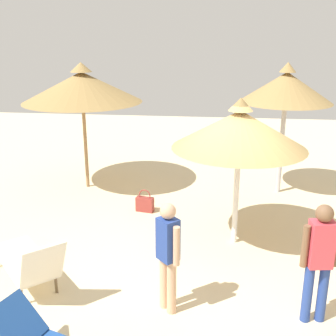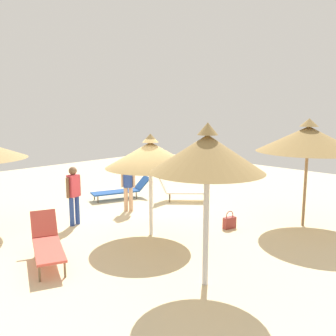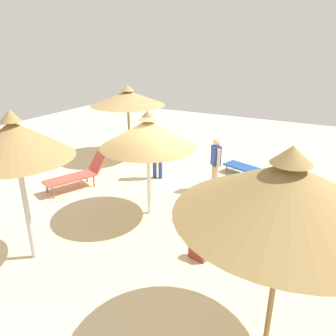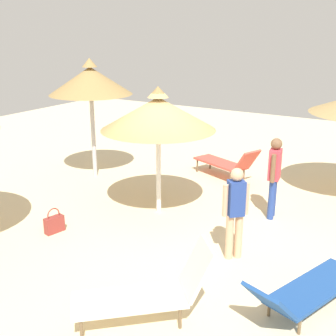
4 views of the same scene
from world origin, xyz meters
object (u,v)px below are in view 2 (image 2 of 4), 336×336
(lounge_chair_center, at_px, (47,242))
(handbag, at_px, (229,222))
(parasol_umbrella_edge, at_px, (308,139))
(person_standing_front, at_px, (128,184))
(lounge_chair_back, at_px, (179,189))
(person_standing_near_right, at_px, (74,192))
(parasol_umbrella_far_left, at_px, (207,154))
(parasol_umbrella_front, at_px, (151,155))
(lounge_chair_near_left, at_px, (122,190))

(lounge_chair_center, bearing_deg, handbag, -108.72)
(parasol_umbrella_edge, relative_size, person_standing_front, 1.89)
(lounge_chair_back, xyz_separation_m, person_standing_front, (0.28, 2.09, 0.45))
(parasol_umbrella_edge, distance_m, person_standing_near_right, 6.59)
(parasol_umbrella_far_left, distance_m, lounge_chair_center, 3.98)
(person_standing_near_right, bearing_deg, parasol_umbrella_front, -155.24)
(parasol_umbrella_far_left, bearing_deg, lounge_chair_back, -42.80)
(handbag, bearing_deg, lounge_chair_near_left, 0.04)
(parasol_umbrella_edge, height_order, person_standing_near_right, parasol_umbrella_edge)
(parasol_umbrella_far_left, bearing_deg, lounge_chair_near_left, -25.50)
(parasol_umbrella_far_left, relative_size, lounge_chair_near_left, 1.37)
(lounge_chair_center, bearing_deg, lounge_chair_back, -75.74)
(handbag, bearing_deg, person_standing_near_right, 40.58)
(lounge_chair_center, bearing_deg, parasol_umbrella_edge, -114.91)
(parasol_umbrella_edge, bearing_deg, handbag, 51.02)
(parasol_umbrella_edge, height_order, person_standing_front, parasol_umbrella_edge)
(handbag, bearing_deg, lounge_chair_back, -22.08)
(person_standing_near_right, xyz_separation_m, person_standing_front, (-0.01, -1.94, -0.06))
(parasol_umbrella_front, distance_m, lounge_chair_near_left, 4.34)
(parasol_umbrella_far_left, xyz_separation_m, lounge_chair_back, (4.50, -4.17, -2.03))
(lounge_chair_near_left, distance_m, person_standing_near_right, 3.20)
(lounge_chair_center, relative_size, person_standing_near_right, 1.17)
(parasol_umbrella_far_left, xyz_separation_m, person_standing_front, (4.78, -2.08, -1.57))
(person_standing_near_right, xyz_separation_m, handbag, (-3.28, -2.81, -0.78))
(lounge_chair_near_left, xyz_separation_m, handbag, (-4.68, -0.00, -0.15))
(person_standing_near_right, bearing_deg, lounge_chair_back, -94.10)
(parasol_umbrella_far_left, relative_size, handbag, 6.12)
(parasol_umbrella_edge, distance_m, person_standing_front, 5.47)
(parasol_umbrella_front, bearing_deg, person_standing_front, -24.70)
(parasol_umbrella_far_left, xyz_separation_m, handbag, (1.51, -2.95, -2.29))
(parasol_umbrella_front, height_order, person_standing_near_right, parasol_umbrella_front)
(lounge_chair_back, distance_m, lounge_chair_center, 5.93)
(lounge_chair_near_left, height_order, lounge_chair_center, lounge_chair_center)
(lounge_chair_near_left, bearing_deg, person_standing_near_right, 116.42)
(parasol_umbrella_edge, distance_m, lounge_chair_back, 4.79)
(parasol_umbrella_front, xyz_separation_m, person_standing_front, (2.10, -0.97, -1.21))
(parasol_umbrella_front, relative_size, lounge_chair_near_left, 1.20)
(handbag, bearing_deg, parasol_umbrella_far_left, 117.01)
(lounge_chair_center, height_order, handbag, lounge_chair_center)
(person_standing_near_right, distance_m, handbag, 4.39)
(parasol_umbrella_front, distance_m, parasol_umbrella_edge, 4.31)
(lounge_chair_back, height_order, lounge_chair_near_left, lounge_chair_back)
(lounge_chair_back, bearing_deg, person_standing_near_right, 85.90)
(person_standing_near_right, height_order, person_standing_front, person_standing_near_right)
(lounge_chair_near_left, relative_size, person_standing_near_right, 1.32)
(lounge_chair_center, relative_size, person_standing_front, 1.23)
(parasol_umbrella_edge, bearing_deg, parasol_umbrella_far_left, 92.16)
(lounge_chair_near_left, height_order, handbag, lounge_chair_near_left)
(lounge_chair_back, xyz_separation_m, lounge_chair_near_left, (1.68, 1.22, -0.11))
(handbag, bearing_deg, person_standing_front, 14.95)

